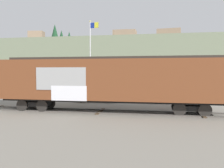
# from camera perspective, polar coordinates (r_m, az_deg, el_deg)

# --- Properties ---
(ground_plane) EXTENTS (260.00, 260.00, 0.00)m
(ground_plane) POSITION_cam_1_polar(r_m,az_deg,el_deg) (17.69, 3.85, -7.08)
(ground_plane) COLOR slate
(track) EXTENTS (60.01, 2.63, 0.08)m
(track) POSITION_cam_1_polar(r_m,az_deg,el_deg) (17.61, 7.65, -7.02)
(track) COLOR #4C4742
(track) RESTS_ON ground_plane
(freight_car) EXTENTS (17.44, 2.91, 4.28)m
(freight_car) POSITION_cam_1_polar(r_m,az_deg,el_deg) (17.64, -0.77, 0.92)
(freight_car) COLOR brown
(freight_car) RESTS_ON ground_plane
(flagpole) EXTENTS (1.24, 0.39, 9.42)m
(flagpole) POSITION_cam_1_polar(r_m,az_deg,el_deg) (28.94, -5.16, 8.12)
(flagpole) COLOR silver
(flagpole) RESTS_ON ground_plane
(hillside) EXTENTS (135.58, 43.35, 17.93)m
(hillside) POSITION_cam_1_polar(r_m,az_deg,el_deg) (82.89, 8.80, 5.41)
(hillside) COLOR slate
(hillside) RESTS_ON ground_plane
(parked_car_silver) EXTENTS (4.35, 2.20, 1.52)m
(parked_car_silver) POSITION_cam_1_polar(r_m,az_deg,el_deg) (23.95, -3.91, -2.51)
(parked_car_silver) COLOR #B7BABF
(parked_car_silver) RESTS_ON ground_plane
(parked_car_white) EXTENTS (4.45, 2.02, 1.70)m
(parked_car_white) POSITION_cam_1_polar(r_m,az_deg,el_deg) (23.99, 10.83, -2.36)
(parked_car_white) COLOR silver
(parked_car_white) RESTS_ON ground_plane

